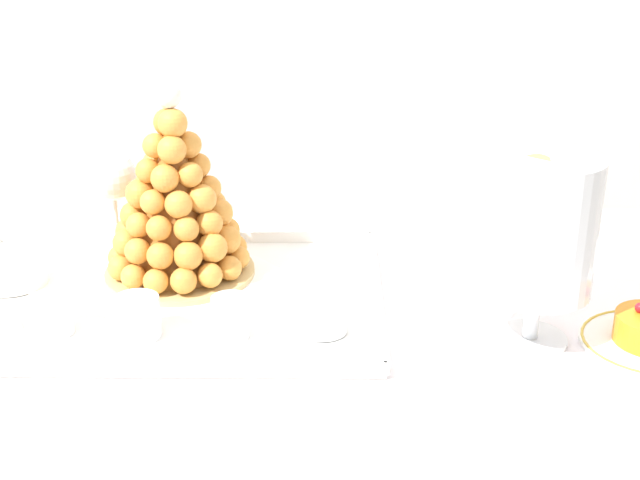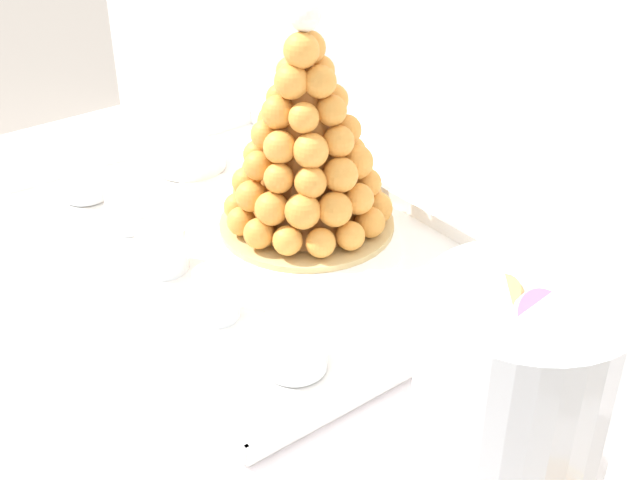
% 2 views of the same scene
% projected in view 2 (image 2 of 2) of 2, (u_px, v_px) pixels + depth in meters
% --- Properties ---
extents(buffet_table, '(1.34, 0.87, 0.76)m').
position_uv_depth(buffet_table, '(285.00, 394.00, 0.99)').
color(buffet_table, brown).
rests_on(buffet_table, ground_plane).
extents(serving_tray, '(0.63, 0.42, 0.02)m').
position_uv_depth(serving_tray, '(250.00, 241.00, 1.04)').
color(serving_tray, white).
rests_on(serving_tray, buffet_table).
extents(croquembouche, '(0.22, 0.22, 0.29)m').
position_uv_depth(croquembouche, '(306.00, 146.00, 1.01)').
color(croquembouche, tan).
rests_on(croquembouche, serving_tray).
extents(dessert_cup_left, '(0.06, 0.06, 0.05)m').
position_uv_depth(dessert_cup_left, '(84.00, 180.00, 1.13)').
color(dessert_cup_left, silver).
rests_on(dessert_cup_left, serving_tray).
extents(dessert_cup_mid_left, '(0.05, 0.05, 0.05)m').
position_uv_depth(dessert_cup_mid_left, '(127.00, 211.00, 1.06)').
color(dessert_cup_mid_left, silver).
rests_on(dessert_cup_mid_left, serving_tray).
extents(dessert_cup_centre, '(0.06, 0.06, 0.06)m').
position_uv_depth(dessert_cup_centre, '(162.00, 250.00, 0.97)').
color(dessert_cup_centre, silver).
rests_on(dessert_cup_centre, serving_tray).
extents(dessert_cup_mid_right, '(0.05, 0.05, 0.06)m').
position_uv_depth(dessert_cup_mid_right, '(216.00, 296.00, 0.89)').
color(dessert_cup_mid_right, silver).
rests_on(dessert_cup_mid_right, serving_tray).
extents(dessert_cup_right, '(0.06, 0.06, 0.06)m').
position_uv_depth(dessert_cup_right, '(295.00, 346.00, 0.82)').
color(dessert_cup_right, silver).
rests_on(dessert_cup_right, serving_tray).
extents(creme_brulee_ramekin, '(0.10, 0.10, 0.03)m').
position_uv_depth(creme_brulee_ramekin, '(190.00, 157.00, 1.21)').
color(creme_brulee_ramekin, white).
rests_on(creme_brulee_ramekin, serving_tray).
extents(macaron_goblet, '(0.14, 0.14, 0.26)m').
position_uv_depth(macaron_goblet, '(514.00, 404.00, 0.57)').
color(macaron_goblet, white).
rests_on(macaron_goblet, buffet_table).
extents(wine_glass, '(0.08, 0.08, 0.18)m').
position_uv_depth(wine_glass, '(301.00, 97.00, 1.12)').
color(wine_glass, silver).
rests_on(wine_glass, buffet_table).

